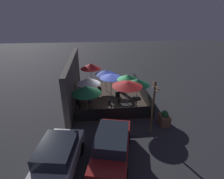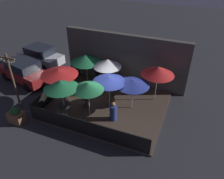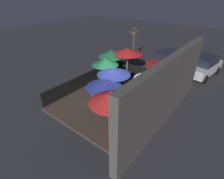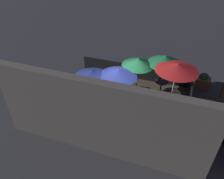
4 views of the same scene
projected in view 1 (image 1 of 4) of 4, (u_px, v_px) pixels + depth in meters
ground_plane at (110, 98)px, 15.46m from camera, size 60.00×60.00×0.00m
patio_deck at (110, 98)px, 15.43m from camera, size 7.09×5.74×0.12m
building_wall at (73, 81)px, 14.42m from camera, size 8.69×0.36×3.65m
fence_front at (142, 91)px, 15.46m from camera, size 6.89×0.05×0.95m
fence_side_left at (115, 114)px, 12.04m from camera, size 0.05×5.54×0.95m
patio_umbrella_0 at (138, 82)px, 13.02m from camera, size 1.89×1.89×2.36m
patio_umbrella_1 at (89, 81)px, 13.80m from camera, size 1.87×1.87×2.18m
patio_umbrella_2 at (127, 84)px, 12.25m from camera, size 2.16×2.16×2.48m
patio_umbrella_3 at (91, 66)px, 16.76m from camera, size 1.99×1.99×2.37m
patio_umbrella_4 at (86, 90)px, 12.30m from camera, size 2.13×2.13×2.17m
patio_umbrella_5 at (106, 72)px, 15.99m from camera, size 1.94×1.94×2.01m
patio_umbrella_6 at (111, 76)px, 14.80m from camera, size 1.96×1.96×2.12m
patio_umbrella_7 at (127, 77)px, 14.22m from camera, size 1.75×1.75×2.25m
dining_table_0 at (136, 100)px, 13.67m from camera, size 0.73×0.73×0.74m
dining_table_1 at (90, 95)px, 14.34m from camera, size 0.98×0.98×0.77m
dining_table_2 at (127, 105)px, 12.96m from camera, size 0.90×0.90×0.75m
patio_chair_0 at (99, 92)px, 15.23m from camera, size 0.57×0.57×0.93m
patio_chair_1 at (118, 97)px, 14.26m from camera, size 0.50×0.50×0.96m
patio_chair_2 at (79, 104)px, 13.32m from camera, size 0.56×0.56×0.92m
patio_chair_3 at (111, 104)px, 13.21m from camera, size 0.50×0.50×0.94m
patron_0 at (122, 87)px, 16.09m from camera, size 0.42×0.42×1.19m
planter_box at (164, 118)px, 11.81m from camera, size 0.88×0.61×1.03m
light_post at (153, 106)px, 10.24m from camera, size 1.10×0.12×3.57m
parked_car_0 at (112, 145)px, 8.90m from camera, size 4.39×2.59×1.62m
parked_car_1 at (58, 157)px, 8.18m from camera, size 4.03×2.28×1.62m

